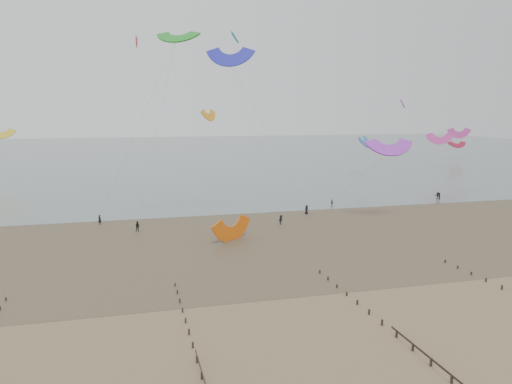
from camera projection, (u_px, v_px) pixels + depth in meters
ground at (327, 314)px, 49.95m from camera, size 500.00×500.00×0.00m
sea_and_shore at (223, 235)px, 81.79m from camera, size 500.00×665.00×0.03m
kitesurfer_lead at (100, 220)px, 89.10m from camera, size 0.77×0.69×1.77m
kitesurfers at (309, 209)px, 99.18m from camera, size 99.56×16.90×1.81m
grounded_kite at (232, 240)px, 78.73m from camera, size 9.21×8.87×4.00m
kites_airborne at (153, 113)px, 129.48m from camera, size 250.39×107.41×42.16m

